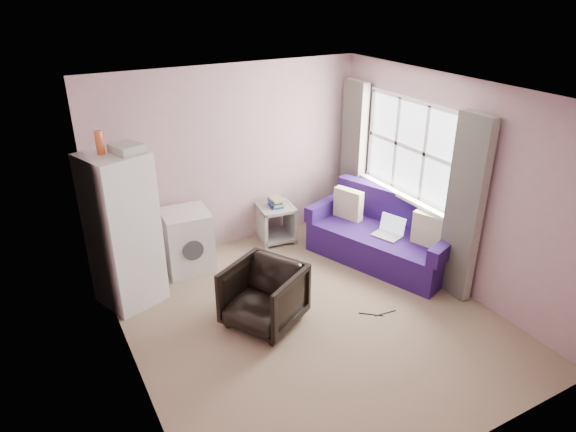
% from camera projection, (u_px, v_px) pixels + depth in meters
% --- Properties ---
extents(room, '(3.84, 4.24, 2.54)m').
position_uv_depth(room, '(313.00, 216.00, 5.25)').
color(room, '#8A735A').
rests_on(room, ground).
extents(armchair, '(0.97, 0.99, 0.77)m').
position_uv_depth(armchair, '(264.00, 293.00, 5.52)').
color(armchair, black).
rests_on(armchair, ground).
extents(fridge, '(0.79, 0.79, 2.05)m').
position_uv_depth(fridge, '(123.00, 229.00, 5.72)').
color(fridge, silver).
rests_on(fridge, ground).
extents(washing_machine, '(0.62, 0.62, 0.81)m').
position_uv_depth(washing_machine, '(187.00, 240.00, 6.56)').
color(washing_machine, silver).
rests_on(washing_machine, ground).
extents(side_table, '(0.55, 0.55, 0.66)m').
position_uv_depth(side_table, '(276.00, 220.00, 7.34)').
color(side_table, gray).
rests_on(side_table, ground).
extents(sofa, '(1.51, 2.16, 0.88)m').
position_uv_depth(sofa, '(385.00, 237.00, 6.85)').
color(sofa, '#2C145F').
rests_on(sofa, ground).
extents(window_dressing, '(0.17, 2.62, 2.18)m').
position_uv_depth(window_dressing, '(402.00, 178.00, 6.63)').
color(window_dressing, white).
rests_on(window_dressing, ground).
extents(floor_cables, '(0.40, 0.19, 0.01)m').
position_uv_depth(floor_cables, '(378.00, 314.00, 5.81)').
color(floor_cables, black).
rests_on(floor_cables, ground).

